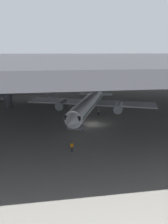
# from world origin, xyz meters

# --- Properties ---
(ground_plane) EXTENTS (110.00, 110.00, 0.00)m
(ground_plane) POSITION_xyz_m (0.00, 0.00, 0.00)
(ground_plane) COLOR gray
(hangar_structure) EXTENTS (121.00, 99.00, 15.02)m
(hangar_structure) POSITION_xyz_m (-0.08, 13.75, 14.38)
(hangar_structure) COLOR #4C4F54
(hangar_structure) RESTS_ON ground_plane
(airplane_main) EXTENTS (33.33, 33.41, 10.99)m
(airplane_main) POSITION_xyz_m (0.18, 5.80, 3.36)
(airplane_main) COLOR white
(airplane_main) RESTS_ON ground_plane
(boarding_stairs) EXTENTS (4.32, 2.84, 4.56)m
(boarding_stairs) POSITION_xyz_m (-3.97, -2.96, 0.72)
(boarding_stairs) COLOR slate
(boarding_stairs) RESTS_ON ground_plane
(crew_worker_near_nose) EXTENTS (0.53, 0.32, 1.66)m
(crew_worker_near_nose) POSITION_xyz_m (-6.04, -13.98, 0.95)
(crew_worker_near_nose) COLOR #232838
(crew_worker_near_nose) RESTS_ON ground_plane
(crew_worker_by_stairs) EXTENTS (0.55, 0.26, 1.66)m
(crew_worker_by_stairs) POSITION_xyz_m (-5.00, 0.96, 0.95)
(crew_worker_by_stairs) COLOR #232838
(crew_worker_by_stairs) RESTS_ON ground_plane
(airplane_distant) EXTENTS (34.88, 33.58, 11.00)m
(airplane_distant) POSITION_xyz_m (-22.46, 30.13, 3.37)
(airplane_distant) COLOR white
(airplane_distant) RESTS_ON ground_plane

